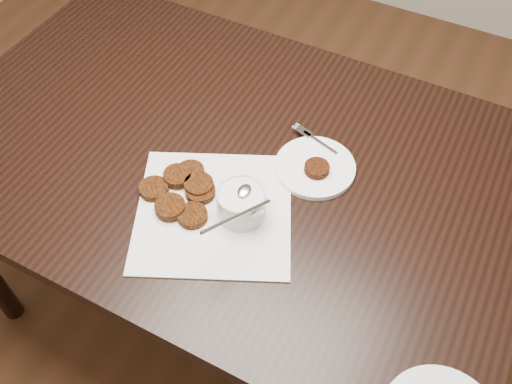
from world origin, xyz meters
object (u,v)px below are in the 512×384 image
(napkin, at_px, (214,212))
(plate_with_patty, at_px, (315,165))
(table, at_px, (229,238))
(sauce_ramekin, at_px, (241,192))

(napkin, xyz_separation_m, plate_with_patty, (0.14, 0.21, 0.01))
(napkin, bearing_deg, table, 113.75)
(table, xyz_separation_m, sauce_ramekin, (0.13, -0.14, 0.45))
(sauce_ramekin, distance_m, plate_with_patty, 0.22)
(napkin, height_order, plate_with_patty, plate_with_patty)
(sauce_ramekin, xyz_separation_m, plate_with_patty, (0.09, 0.19, -0.06))
(table, distance_m, napkin, 0.42)
(plate_with_patty, bearing_deg, sauce_ramekin, -115.09)
(table, xyz_separation_m, plate_with_patty, (0.22, 0.05, 0.39))
(sauce_ramekin, bearing_deg, plate_with_patty, 64.91)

